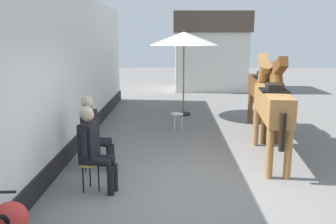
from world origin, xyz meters
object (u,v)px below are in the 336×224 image
(seated_visitor_near, at_px, (93,145))
(saddled_horse_far, at_px, (265,89))
(saddled_horse_near, at_px, (271,102))
(spare_stool_white, at_px, (177,116))
(seated_visitor_far, at_px, (93,129))
(cafe_parasol, at_px, (184,39))

(seated_visitor_near, distance_m, saddled_horse_far, 4.98)
(saddled_horse_near, xyz_separation_m, spare_stool_white, (-1.85, 2.15, -0.76))
(seated_visitor_near, height_order, seated_visitor_far, same)
(seated_visitor_far, relative_size, spare_stool_white, 3.02)
(saddled_horse_near, xyz_separation_m, cafe_parasol, (-1.63, 4.06, 1.20))
(seated_visitor_far, distance_m, saddled_horse_near, 3.52)
(seated_visitor_near, distance_m, cafe_parasol, 6.13)
(saddled_horse_far, relative_size, cafe_parasol, 1.16)
(seated_visitor_near, xyz_separation_m, spare_stool_white, (1.37, 3.80, -0.38))
(seated_visitor_near, relative_size, spare_stool_white, 3.02)
(spare_stool_white, bearing_deg, saddled_horse_near, -49.37)
(saddled_horse_near, bearing_deg, spare_stool_white, 130.63)
(seated_visitor_near, xyz_separation_m, saddled_horse_near, (3.22, 1.65, 0.38))
(seated_visitor_far, xyz_separation_m, saddled_horse_near, (3.43, 0.67, 0.38))
(saddled_horse_far, distance_m, cafe_parasol, 3.21)
(seated_visitor_near, bearing_deg, seated_visitor_far, 102.39)
(seated_visitor_far, bearing_deg, saddled_horse_far, 33.55)
(cafe_parasol, xyz_separation_m, spare_stool_white, (-0.22, -1.91, -1.96))
(seated_visitor_near, xyz_separation_m, saddled_horse_far, (3.55, 3.47, 0.38))
(seated_visitor_near, bearing_deg, cafe_parasol, 74.45)
(seated_visitor_far, xyz_separation_m, cafe_parasol, (1.80, 4.73, 1.59))
(seated_visitor_far, relative_size, saddled_horse_near, 0.46)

